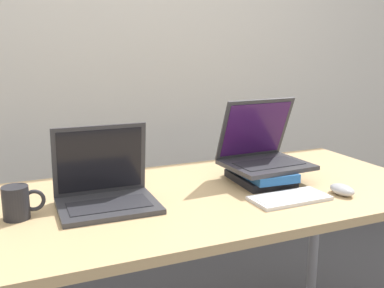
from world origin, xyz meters
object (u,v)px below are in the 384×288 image
laptop_left (105,190)px  wireless_keyboard (290,198)px  mouse (342,190)px  book_stack (261,174)px  laptop_on_books (263,152)px  mug (17,203)px

laptop_left → wireless_keyboard: 0.61m
laptop_left → mouse: laptop_left is taller
wireless_keyboard → book_stack: bearing=85.0°
book_stack → mouse: size_ratio=2.82×
laptop_left → wireless_keyboard: bearing=-18.9°
laptop_on_books → mouse: (0.16, -0.26, -0.09)m
book_stack → mouse: book_stack is taller
mug → laptop_left: bearing=2.5°
laptop_on_books → mug: laptop_on_books is taller
book_stack → mouse: bearing=-53.1°
laptop_on_books → wireless_keyboard: 0.26m
laptop_left → wireless_keyboard: (0.58, -0.20, -0.04)m
book_stack → wireless_keyboard: 0.22m
book_stack → mug: size_ratio=2.31×
book_stack → mug: (-0.86, -0.03, 0.02)m
book_stack → laptop_on_books: size_ratio=0.92×
wireless_keyboard → mouse: 0.20m
wireless_keyboard → mouse: mouse is taller
book_stack → wireless_keyboard: size_ratio=1.07×
book_stack → laptop_on_books: 0.08m
book_stack → laptop_left: bearing=-178.5°
mouse → mug: 1.07m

